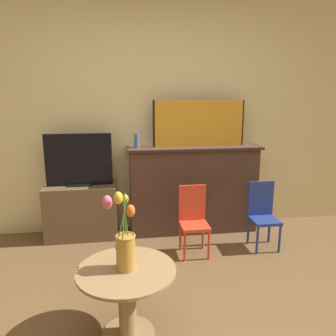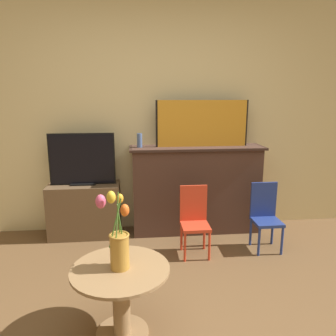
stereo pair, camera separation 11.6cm
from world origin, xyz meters
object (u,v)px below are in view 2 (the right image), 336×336
Objects in this scene: painting at (202,123)px; chair_red at (194,218)px; tv_monitor at (82,160)px; vase_tulips at (118,241)px; chair_blue at (265,213)px.

chair_red is (-0.17, -0.55, -0.86)m from painting.
vase_tulips is (0.44, -1.60, -0.19)m from tv_monitor.
painting reaches higher than chair_blue.
chair_red is (1.12, -0.53, -0.49)m from tv_monitor.
tv_monitor reaches higher than chair_blue.
tv_monitor is at bearing -178.88° from painting.
chair_red is 1.30m from vase_tulips.
painting is at bearing 72.85° from chair_red.
chair_red is 0.73m from chair_blue.
vase_tulips is at bearing -74.42° from tv_monitor.
tv_monitor is 1.67m from vase_tulips.
chair_red is 1.00× the size of chair_blue.
tv_monitor is (-1.29, -0.03, -0.37)m from painting.
vase_tulips is (-0.67, -1.07, 0.29)m from chair_red.
painting is 1.50× the size of chair_red.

